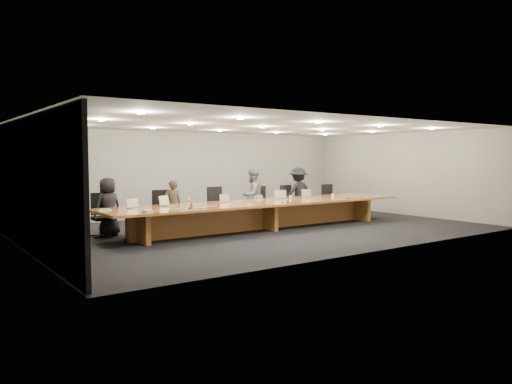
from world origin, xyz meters
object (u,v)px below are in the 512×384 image
at_px(conference_table, 262,210).
at_px(mic_right, 348,198).
at_px(chair_mid_right, 261,204).
at_px(person_b, 172,205).
at_px(chair_right, 290,202).
at_px(person_c, 252,196).
at_px(laptop_c, 227,198).
at_px(laptop_d, 281,195).
at_px(chair_left, 162,210).
at_px(person_a, 108,207).
at_px(mic_left, 190,208).
at_px(paper_cup_far, 333,195).
at_px(laptop_b, 168,201).
at_px(chair_far_left, 103,215).
at_px(amber_mug, 191,205).
at_px(water_bottle, 189,201).
at_px(chair_far_right, 331,200).
at_px(person_d, 298,193).
at_px(av_box, 148,211).
at_px(laptop_a, 135,203).
at_px(mic_center, 282,202).
at_px(laptop_e, 309,193).
at_px(chair_mid_left, 219,206).
at_px(paper_cup_near, 290,197).

xyz_separation_m(conference_table, mic_right, (2.72, -0.57, 0.24)).
bearing_deg(chair_mid_right, person_b, -167.88).
xyz_separation_m(chair_right, person_c, (-1.54, -0.08, 0.27)).
relative_size(laptop_c, laptop_d, 0.86).
height_order(chair_left, person_a, person_a).
bearing_deg(mic_left, paper_cup_far, 5.87).
bearing_deg(laptop_b, chair_far_left, 126.00).
xyz_separation_m(person_c, amber_mug, (-2.79, -1.33, -0.02)).
relative_size(person_c, water_bottle, 8.24).
xyz_separation_m(chair_far_right, person_d, (-1.40, 0.05, 0.28)).
bearing_deg(av_box, laptop_a, 68.11).
height_order(chair_mid_right, person_d, person_d).
bearing_deg(mic_center, laptop_e, 26.79).
relative_size(chair_far_right, laptop_c, 3.60).
bearing_deg(chair_mid_left, chair_far_right, -2.04).
bearing_deg(paper_cup_near, person_b, 165.16).
distance_m(chair_mid_right, laptop_b, 3.61).
bearing_deg(chair_far_right, chair_mid_right, -175.50).
height_order(conference_table, person_b, person_b).
height_order(chair_far_left, person_d, person_d).
xyz_separation_m(paper_cup_far, mic_left, (-5.17, -0.53, -0.03)).
relative_size(person_a, laptop_e, 4.41).
xyz_separation_m(chair_right, person_d, (0.28, -0.07, 0.27)).
height_order(chair_mid_left, laptop_b, chair_mid_left).
relative_size(laptop_c, water_bottle, 1.50).
bearing_deg(person_d, laptop_e, 71.45).
relative_size(chair_left, mic_center, 8.80).
distance_m(laptop_c, mic_center, 1.49).
distance_m(chair_mid_left, laptop_d, 1.83).
relative_size(laptop_c, mic_right, 2.83).
bearing_deg(water_bottle, amber_mug, -110.37).
bearing_deg(laptop_e, laptop_c, -170.58).
xyz_separation_m(person_b, person_d, (4.48, 0.05, 0.14)).
distance_m(chair_far_left, laptop_e, 6.03).
bearing_deg(person_d, laptop_d, 38.00).
relative_size(conference_table, laptop_e, 27.04).
distance_m(chair_far_right, person_d, 1.43).
height_order(chair_mid_right, person_c, person_c).
bearing_deg(paper_cup_far, chair_left, 165.85).
bearing_deg(laptop_e, laptop_a, -170.32).
height_order(mic_left, mic_right, mic_left).
distance_m(chair_far_left, av_box, 1.76).
height_order(conference_table, laptop_d, laptop_d).
height_order(chair_left, laptop_e, chair_left).
xyz_separation_m(chair_mid_right, person_a, (-4.70, 0.05, 0.18)).
bearing_deg(mic_center, chair_mid_right, 71.35).
xyz_separation_m(laptop_a, water_bottle, (1.44, 0.03, -0.02)).
bearing_deg(mic_left, chair_mid_right, 26.94).
xyz_separation_m(person_d, water_bottle, (-4.46, -0.93, 0.03)).
relative_size(conference_table, laptop_b, 26.05).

